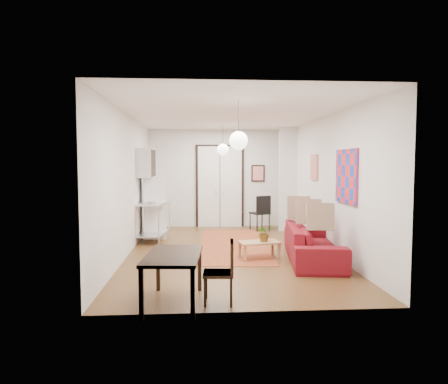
{
  "coord_description": "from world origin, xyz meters",
  "views": [
    {
      "loc": [
        -0.66,
        -8.42,
        1.87
      ],
      "look_at": [
        -0.07,
        0.48,
        1.25
      ],
      "focal_mm": 32.0,
      "sensor_mm": 36.0,
      "label": 1
    }
  ],
  "objects": [
    {
      "name": "kilim_rug",
      "position": [
        0.17,
        0.78,
        0.01
      ],
      "size": [
        1.79,
        4.21,
        0.01
      ],
      "primitive_type": "cube",
      "rotation": [
        0.0,
        0.0,
        -0.06
      ],
      "color": "#AD5A2B",
      "rests_on": "floor"
    },
    {
      "name": "print_left",
      "position": [
        -2.07,
        2.0,
        1.95
      ],
      "size": [
        0.03,
        0.44,
        0.54
      ],
      "primitive_type": "cube",
      "color": "#96643E",
      "rests_on": "wall_left"
    },
    {
      "name": "dining_table",
      "position": [
        -0.99,
        -3.15,
        0.61
      ],
      "size": [
        0.8,
        1.28,
        0.68
      ],
      "rotation": [
        0.0,
        0.0,
        -0.08
      ],
      "color": "black",
      "rests_on": "floor"
    },
    {
      "name": "wall_cabinet",
      "position": [
        -1.92,
        1.5,
        1.9
      ],
      "size": [
        0.35,
        1.0,
        0.7
      ],
      "primitive_type": "cube",
      "color": "silver",
      "rests_on": "wall_left"
    },
    {
      "name": "dining_chair_far",
      "position": [
        -0.39,
        -3.07,
        0.49
      ],
      "size": [
        0.43,
        0.59,
        0.85
      ],
      "rotation": [
        0.0,
        0.0,
        -1.65
      ],
      "color": "#321F10",
      "rests_on": "floor"
    },
    {
      "name": "black_side_chair",
      "position": [
        1.09,
        2.8,
        0.58
      ],
      "size": [
        0.59,
        0.6,
        0.99
      ],
      "rotation": [
        0.0,
        0.0,
        3.52
      ],
      "color": "black",
      "rests_on": "floor"
    },
    {
      "name": "potted_plant",
      "position": [
        0.65,
        -0.7,
        0.52
      ],
      "size": [
        0.32,
        0.36,
        0.34
      ],
      "primitive_type": "imported",
      "rotation": [
        0.0,
        0.0,
        0.2
      ],
      "color": "#325E2A",
      "rests_on": "coffee_table"
    },
    {
      "name": "coffee_table",
      "position": [
        0.55,
        -0.7,
        0.3
      ],
      "size": [
        0.86,
        0.59,
        0.35
      ],
      "rotation": [
        0.0,
        0.0,
        0.2
      ],
      "color": "tan",
      "rests_on": "floor"
    },
    {
      "name": "painting_abstract",
      "position": [
        2.08,
        0.8,
        1.8
      ],
      "size": [
        0.05,
        0.5,
        0.6
      ],
      "primitive_type": "cube",
      "color": "beige",
      "rests_on": "wall_right"
    },
    {
      "name": "wall_left",
      "position": [
        -2.1,
        0.0,
        1.45
      ],
      "size": [
        0.02,
        7.0,
        2.9
      ],
      "primitive_type": "cube",
      "color": "silver",
      "rests_on": "floor"
    },
    {
      "name": "dining_chair_near",
      "position": [
        -0.39,
        -3.07,
        0.49
      ],
      "size": [
        0.43,
        0.59,
        0.85
      ],
      "rotation": [
        0.0,
        0.0,
        -1.65
      ],
      "color": "#321F10",
      "rests_on": "floor"
    },
    {
      "name": "wall_right",
      "position": [
        2.1,
        0.0,
        1.45
      ],
      "size": [
        0.02,
        7.0,
        2.9
      ],
      "primitive_type": "cube",
      "color": "silver",
      "rests_on": "floor"
    },
    {
      "name": "painting_popart",
      "position": [
        2.08,
        -1.25,
        1.65
      ],
      "size": [
        0.05,
        1.0,
        1.0
      ],
      "primitive_type": "cube",
      "color": "red",
      "rests_on": "wall_right"
    },
    {
      "name": "stub_partition",
      "position": [
        1.85,
        2.55,
        1.45
      ],
      "size": [
        0.5,
        0.1,
        2.9
      ],
      "primitive_type": "cube",
      "color": "silver",
      "rests_on": "floor"
    },
    {
      "name": "wall_front",
      "position": [
        0.0,
        -3.5,
        1.45
      ],
      "size": [
        4.2,
        0.02,
        2.9
      ],
      "primitive_type": "cube",
      "color": "silver",
      "rests_on": "floor"
    },
    {
      "name": "double_doors",
      "position": [
        0.0,
        3.46,
        1.2
      ],
      "size": [
        1.44,
        0.06,
        2.5
      ],
      "primitive_type": "cube",
      "color": "white",
      "rests_on": "wall_back"
    },
    {
      "name": "floor",
      "position": [
        0.0,
        0.0,
        0.0
      ],
      "size": [
        7.0,
        7.0,
        0.0
      ],
      "primitive_type": "plane",
      "color": "brown",
      "rests_on": "ground"
    },
    {
      "name": "poster_back",
      "position": [
        1.15,
        3.47,
        1.6
      ],
      "size": [
        0.4,
        0.03,
        0.5
      ],
      "primitive_type": "cube",
      "color": "red",
      "rests_on": "wall_back"
    },
    {
      "name": "pendant_front",
      "position": [
        0.0,
        -2.0,
        2.25
      ],
      "size": [
        0.3,
        0.3,
        0.8
      ],
      "color": "white",
      "rests_on": "ceiling"
    },
    {
      "name": "sofa",
      "position": [
        1.57,
        -0.9,
        0.34
      ],
      "size": [
        2.47,
        1.24,
        0.69
      ],
      "primitive_type": "imported",
      "rotation": [
        0.0,
        0.0,
        1.43
      ],
      "color": "maroon",
      "rests_on": "floor"
    },
    {
      "name": "soap_bottle",
      "position": [
        -1.75,
        1.61,
        1.05
      ],
      "size": [
        0.11,
        0.11,
        0.2
      ],
      "primitive_type": "imported",
      "rotation": [
        0.0,
        0.0,
        -0.23
      ],
      "color": "teal",
      "rests_on": "kitchen_counter"
    },
    {
      "name": "fridge",
      "position": [
        -1.75,
        1.74,
        0.79
      ],
      "size": [
        0.63,
        0.63,
        1.57
      ],
      "primitive_type": "cube",
      "rotation": [
        0.0,
        0.0,
        0.14
      ],
      "color": "white",
      "rests_on": "floor"
    },
    {
      "name": "wall_back",
      "position": [
        0.0,
        3.5,
        1.45
      ],
      "size": [
        4.2,
        0.02,
        2.9
      ],
      "primitive_type": "cube",
      "color": "silver",
      "rests_on": "floor"
    },
    {
      "name": "bowl",
      "position": [
        -1.75,
        1.06,
        0.98
      ],
      "size": [
        0.27,
        0.27,
        0.05
      ],
      "primitive_type": "imported",
      "rotation": [
        0.0,
        0.0,
        -0.23
      ],
      "color": "beige",
      "rests_on": "kitchen_counter"
    },
    {
      "name": "kitchen_counter",
      "position": [
        -1.75,
        1.36,
        0.62
      ],
      "size": [
        0.79,
        1.31,
        0.95
      ],
      "rotation": [
        0.0,
        0.0,
        -0.14
      ],
      "color": "silver",
      "rests_on": "floor"
    },
    {
      "name": "pendant_back",
      "position": [
        0.0,
        2.0,
        2.25
      ],
      "size": [
        0.3,
        0.3,
        0.8
      ],
      "color": "white",
      "rests_on": "ceiling"
    },
    {
      "name": "ceiling",
      "position": [
        0.0,
        0.0,
        2.9
      ],
      "size": [
        4.2,
        7.0,
        0.02
      ],
      "primitive_type": "cube",
      "color": "white",
      "rests_on": "wall_back"
    }
  ]
}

